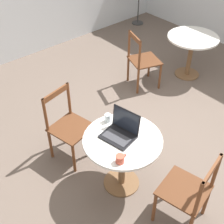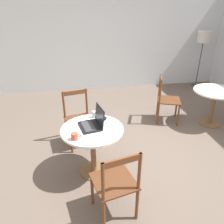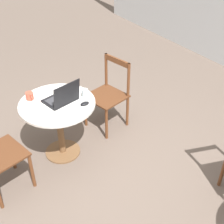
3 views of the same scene
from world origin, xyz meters
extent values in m
plane|color=#66564C|center=(0.00, 0.00, 0.00)|extent=(16.00, 16.00, 0.00)
cylinder|color=brown|center=(-0.73, -0.23, 0.01)|extent=(0.42, 0.42, 0.02)
cylinder|color=brown|center=(-0.73, -0.23, 0.35)|extent=(0.08, 0.08, 0.67)
cylinder|color=silver|center=(-0.73, -0.23, 0.70)|extent=(0.83, 0.83, 0.03)
cylinder|color=brown|center=(-0.66, 0.35, 0.22)|extent=(0.04, 0.04, 0.45)
cylinder|color=brown|center=(-1.04, 0.27, 0.22)|extent=(0.04, 0.04, 0.45)
cylinder|color=brown|center=(-0.74, 0.73, 0.22)|extent=(0.04, 0.04, 0.45)
cylinder|color=brown|center=(-1.12, 0.65, 0.22)|extent=(0.04, 0.04, 0.45)
cube|color=#562F1A|center=(-0.89, 0.50, 0.46)|extent=(0.52, 0.52, 0.02)
cylinder|color=brown|center=(-0.74, 0.73, 0.69)|extent=(0.04, 0.04, 0.45)
cylinder|color=brown|center=(-1.12, 0.65, 0.69)|extent=(0.04, 0.04, 0.45)
cube|color=brown|center=(-0.93, 0.69, 0.88)|extent=(0.41, 0.11, 0.07)
cylinder|color=brown|center=(-0.81, -0.80, 0.22)|extent=(0.04, 0.04, 0.45)
cylinder|color=brown|center=(-0.43, -0.72, 0.22)|extent=(0.04, 0.04, 0.45)
cube|color=#562F1A|center=(-0.57, -0.95, 0.46)|extent=(0.52, 0.52, 0.02)
cylinder|color=brown|center=(0.67, 0.93, 0.22)|extent=(0.04, 0.04, 0.45)
cube|color=black|center=(-0.76, -0.18, 0.73)|extent=(0.31, 0.38, 0.02)
cube|color=#38383D|center=(-0.78, -0.19, 0.74)|extent=(0.19, 0.30, 0.00)
cube|color=black|center=(-0.62, -0.16, 0.86)|extent=(0.10, 0.33, 0.25)
cube|color=black|center=(-0.63, -0.16, 0.86)|extent=(0.09, 0.31, 0.23)
ellipsoid|color=black|center=(-0.53, 0.00, 0.73)|extent=(0.06, 0.10, 0.03)
cylinder|color=#C64C38|center=(-0.96, -0.44, 0.76)|extent=(0.08, 0.08, 0.08)
torus|color=#C64C38|center=(-0.91, -0.44, 0.76)|extent=(0.05, 0.01, 0.05)
cylinder|color=silver|center=(-0.67, 0.08, 0.76)|extent=(0.07, 0.07, 0.09)
camera|label=1|loc=(-2.32, -1.90, 2.97)|focal=50.00mm
camera|label=2|loc=(-0.90, -2.71, 2.20)|focal=35.00mm
camera|label=3|loc=(1.92, -1.29, 2.59)|focal=50.00mm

